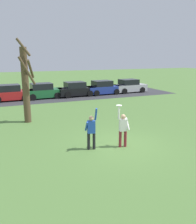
# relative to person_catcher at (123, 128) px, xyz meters

# --- Properties ---
(ground_plane) EXTENTS (120.00, 120.00, 0.00)m
(ground_plane) POSITION_rel_person_catcher_xyz_m (-0.07, 0.22, -0.98)
(ground_plane) COLOR #567F3D
(person_catcher) EXTENTS (0.57, 0.49, 2.08)m
(person_catcher) POSITION_rel_person_catcher_xyz_m (0.00, 0.00, 0.00)
(person_catcher) COLOR maroon
(person_catcher) RESTS_ON ground_plane
(person_defender) EXTENTS (0.60, 0.51, 2.04)m
(person_defender) POSITION_rel_person_catcher_xyz_m (-1.53, 0.30, -0.00)
(person_defender) COLOR black
(person_defender) RESTS_ON ground_plane
(frisbee_disc) EXTENTS (0.27, 0.27, 0.02)m
(frisbee_disc) POSITION_rel_person_catcher_xyz_m (-0.22, 0.04, 1.11)
(frisbee_disc) COLOR white
(frisbee_disc) RESTS_ON person_catcher
(parked_car_red) EXTENTS (4.17, 2.18, 1.59)m
(parked_car_red) POSITION_rel_person_catcher_xyz_m (-4.38, 15.26, -0.25)
(parked_car_red) COLOR red
(parked_car_red) RESTS_ON ground_plane
(parked_car_green) EXTENTS (4.17, 2.18, 1.59)m
(parked_car_green) POSITION_rel_person_catcher_xyz_m (-1.15, 15.29, -0.25)
(parked_car_green) COLOR #1E6633
(parked_car_green) RESTS_ON ground_plane
(parked_car_black) EXTENTS (4.17, 2.18, 1.59)m
(parked_car_black) POSITION_rel_person_catcher_xyz_m (2.46, 15.18, -0.25)
(parked_car_black) COLOR black
(parked_car_black) RESTS_ON ground_plane
(parked_car_blue) EXTENTS (4.17, 2.18, 1.59)m
(parked_car_blue) POSITION_rel_person_catcher_xyz_m (5.77, 15.26, -0.25)
(parked_car_blue) COLOR #233893
(parked_car_blue) RESTS_ON ground_plane
(parked_car_silver) EXTENTS (4.17, 2.18, 1.59)m
(parked_car_silver) POSITION_rel_person_catcher_xyz_m (9.37, 15.41, -0.25)
(parked_car_silver) COLOR #BCBCC1
(parked_car_silver) RESTS_ON ground_plane
(parking_strip) EXTENTS (26.68, 6.40, 0.01)m
(parking_strip) POSITION_rel_person_catcher_xyz_m (0.69, 15.56, -0.98)
(parking_strip) COLOR #38383D
(parking_strip) RESTS_ON ground_plane
(bare_tree_tall) EXTENTS (1.08, 0.93, 5.45)m
(bare_tree_tall) POSITION_rel_person_catcher_xyz_m (-3.73, 6.41, 1.63)
(bare_tree_tall) COLOR brown
(bare_tree_tall) RESTS_ON ground_plane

